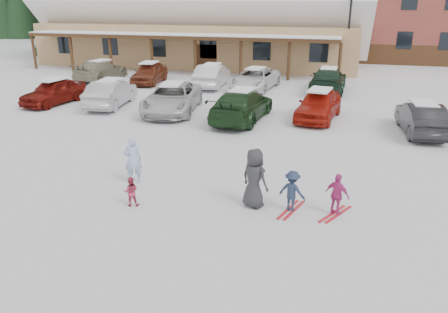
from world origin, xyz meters
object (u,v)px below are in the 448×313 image
(parked_car_4, at_px, (319,104))
(parked_car_2, at_px, (172,98))
(lamp_post, at_px, (349,28))
(parked_car_10, at_px, (255,79))
(toddler_red, at_px, (131,191))
(parked_car_0, at_px, (54,92))
(parked_car_5, at_px, (421,118))
(parked_car_1, at_px, (111,93))
(parked_car_11, at_px, (328,80))
(day_lodge, at_px, (200,19))
(child_navy, at_px, (292,191))
(child_magenta, at_px, (337,195))
(parked_car_9, at_px, (212,76))
(parked_car_7, at_px, (101,70))
(bystander_dark, at_px, (254,178))
(adult_skier, at_px, (133,160))
(parked_car_3, at_px, (242,105))
(parked_car_8, at_px, (149,73))

(parked_car_4, bearing_deg, parked_car_2, -167.42)
(lamp_post, height_order, parked_car_10, lamp_post)
(toddler_red, distance_m, parked_car_10, 18.03)
(parked_car_0, xyz_separation_m, parked_car_5, (19.47, -0.92, -0.00))
(parked_car_1, distance_m, parked_car_11, 13.70)
(day_lodge, bearing_deg, child_navy, -67.59)
(child_magenta, xyz_separation_m, parked_car_4, (-1.10, 10.40, 0.13))
(parked_car_9, xyz_separation_m, parked_car_10, (3.01, -0.04, -0.07))
(day_lodge, bearing_deg, parked_car_11, -41.65)
(parked_car_7, distance_m, parked_car_10, 11.79)
(parked_car_11, bearing_deg, parked_car_5, 119.49)
(bystander_dark, xyz_separation_m, parked_car_1, (-10.18, 10.31, -0.15))
(parked_car_0, height_order, parked_car_9, parked_car_9)
(day_lodge, distance_m, lamp_post, 13.91)
(lamp_post, height_order, parked_car_0, lamp_post)
(child_magenta, relative_size, parked_car_0, 0.30)
(day_lodge, relative_size, adult_skier, 18.35)
(lamp_post, bearing_deg, parked_car_4, -95.56)
(parked_car_3, height_order, parked_car_9, parked_car_9)
(parked_car_1, relative_size, parked_car_4, 1.03)
(parked_car_11, bearing_deg, lamp_post, -98.11)
(child_magenta, xyz_separation_m, parked_car_9, (-8.62, 17.14, 0.15))
(parked_car_0, height_order, parked_car_11, parked_car_11)
(parked_car_1, relative_size, parked_car_11, 0.86)
(parked_car_8, bearing_deg, day_lodge, 82.35)
(lamp_post, bearing_deg, bystander_dark, -96.13)
(parked_car_2, distance_m, parked_car_5, 12.23)
(child_magenta, height_order, parked_car_5, parked_car_5)
(child_magenta, bearing_deg, parked_car_7, -16.85)
(lamp_post, height_order, parked_car_2, lamp_post)
(child_magenta, relative_size, parked_car_9, 0.26)
(parked_car_4, relative_size, parked_car_5, 1.03)
(adult_skier, height_order, parked_car_4, adult_skier)
(toddler_red, relative_size, parked_car_10, 0.18)
(toddler_red, distance_m, parked_car_1, 13.04)
(child_navy, xyz_separation_m, child_magenta, (1.25, 0.06, 0.00))
(child_navy, distance_m, parked_car_5, 10.25)
(child_navy, relative_size, child_magenta, 0.99)
(day_lodge, distance_m, parked_car_9, 12.22)
(parked_car_8, relative_size, parked_car_9, 0.92)
(child_navy, bearing_deg, lamp_post, -75.92)
(child_magenta, relative_size, parked_car_5, 0.29)
(parked_car_8, bearing_deg, parked_car_0, -115.27)
(parked_car_2, relative_size, parked_car_5, 1.27)
(toddler_red, xyz_separation_m, parked_car_4, (4.74, 11.33, 0.30))
(child_navy, bearing_deg, parked_car_8, -37.73)
(lamp_post, bearing_deg, parked_car_7, -162.36)
(parked_car_3, height_order, parked_car_7, parked_car_3)
(parked_car_9, height_order, parked_car_10, parked_car_9)
(parked_car_3, bearing_deg, adult_skier, 83.55)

